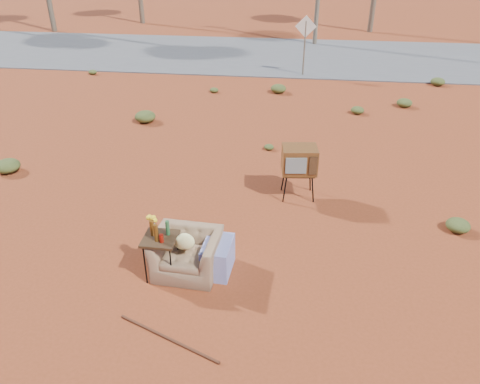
# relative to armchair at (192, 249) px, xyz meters

# --- Properties ---
(ground) EXTENTS (140.00, 140.00, 0.00)m
(ground) POSITION_rel_armchair_xyz_m (0.17, -0.03, -0.43)
(ground) COLOR maroon
(ground) RESTS_ON ground
(highway) EXTENTS (140.00, 7.00, 0.04)m
(highway) POSITION_rel_armchair_xyz_m (0.17, 14.97, -0.41)
(highway) COLOR #565659
(highway) RESTS_ON ground
(armchair) EXTENTS (1.29, 0.80, 0.93)m
(armchair) POSITION_rel_armchair_xyz_m (0.00, 0.00, 0.00)
(armchair) COLOR #836347
(armchair) RESTS_ON ground
(tv_unit) EXTENTS (0.76, 0.64, 1.12)m
(tv_unit) POSITION_rel_armchair_xyz_m (1.65, 2.69, 0.40)
(tv_unit) COLOR black
(tv_unit) RESTS_ON ground
(side_table) EXTENTS (0.53, 0.53, 1.06)m
(side_table) POSITION_rel_armchair_xyz_m (-0.49, -0.17, 0.35)
(side_table) COLOR #352513
(side_table) RESTS_ON ground
(rusty_bar) EXTENTS (1.57, 0.69, 0.04)m
(rusty_bar) POSITION_rel_armchair_xyz_m (-0.03, -1.52, -0.41)
(rusty_bar) COLOR #4C2014
(rusty_bar) RESTS_ON ground
(road_sign) EXTENTS (0.78, 0.06, 2.19)m
(road_sign) POSITION_rel_armchair_xyz_m (1.67, 11.97, 1.07)
(road_sign) COLOR brown
(road_sign) RESTS_ON ground
(scrub_patch) EXTENTS (17.49, 8.07, 0.33)m
(scrub_patch) POSITION_rel_armchair_xyz_m (-0.66, 4.38, -0.29)
(scrub_patch) COLOR #454E22
(scrub_patch) RESTS_ON ground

